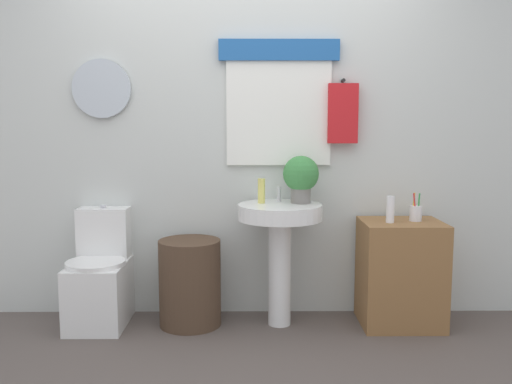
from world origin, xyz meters
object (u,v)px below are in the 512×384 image
(pedestal_sink, at_px, (280,233))
(wooden_cabinet, at_px, (401,273))
(lotion_bottle, at_px, (390,209))
(soap_bottle, at_px, (261,191))
(toilet, at_px, (100,280))
(potted_plant, at_px, (301,176))
(laundry_hamper, at_px, (190,283))
(toothbrush_cup, at_px, (416,213))

(pedestal_sink, relative_size, wooden_cabinet, 1.17)
(pedestal_sink, distance_m, lotion_bottle, 0.73)
(soap_bottle, height_order, lotion_bottle, soap_bottle)
(soap_bottle, bearing_deg, toilet, -179.08)
(toilet, distance_m, pedestal_sink, 1.24)
(toilet, bearing_deg, pedestal_sink, -1.57)
(soap_bottle, bearing_deg, potted_plant, 2.20)
(potted_plant, bearing_deg, laundry_hamper, -175.32)
(toilet, distance_m, toothbrush_cup, 2.13)
(pedestal_sink, xyz_separation_m, lotion_bottle, (0.71, -0.04, 0.16))
(wooden_cabinet, height_order, soap_bottle, soap_bottle)
(laundry_hamper, distance_m, pedestal_sink, 0.68)
(wooden_cabinet, xyz_separation_m, potted_plant, (-0.66, 0.06, 0.64))
(toilet, xyz_separation_m, toothbrush_cup, (2.09, -0.01, 0.45))
(toothbrush_cup, bearing_deg, wooden_cabinet, -167.64)
(laundry_hamper, xyz_separation_m, lotion_bottle, (1.30, -0.04, 0.50))
(wooden_cabinet, relative_size, potted_plant, 2.22)
(soap_bottle, bearing_deg, toothbrush_cup, -1.70)
(laundry_hamper, bearing_deg, lotion_bottle, -1.76)
(pedestal_sink, distance_m, wooden_cabinet, 0.85)
(pedestal_sink, bearing_deg, wooden_cabinet, 0.00)
(toothbrush_cup, bearing_deg, toilet, 179.65)
(soap_bottle, distance_m, lotion_bottle, 0.84)
(toilet, relative_size, wooden_cabinet, 1.12)
(laundry_hamper, distance_m, potted_plant, 1.02)
(toilet, xyz_separation_m, wooden_cabinet, (2.00, -0.03, 0.05))
(laundry_hamper, xyz_separation_m, wooden_cabinet, (1.39, 0.00, 0.06))
(toilet, height_order, lotion_bottle, lotion_bottle)
(laundry_hamper, distance_m, soap_bottle, 0.77)
(wooden_cabinet, distance_m, potted_plant, 0.92)
(pedestal_sink, relative_size, toothbrush_cup, 4.37)
(potted_plant, xyz_separation_m, lotion_bottle, (0.57, -0.10, -0.21))
(toilet, relative_size, toothbrush_cup, 4.21)
(laundry_hamper, distance_m, lotion_bottle, 1.39)
(toilet, relative_size, potted_plant, 2.50)
(toilet, bearing_deg, toothbrush_cup, -0.35)
(potted_plant, bearing_deg, wooden_cabinet, -5.18)
(pedestal_sink, height_order, wooden_cabinet, pedestal_sink)
(laundry_hamper, height_order, soap_bottle, soap_bottle)
(laundry_hamper, relative_size, lotion_bottle, 3.30)
(lotion_bottle, bearing_deg, pedestal_sink, 176.78)
(pedestal_sink, relative_size, potted_plant, 2.59)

